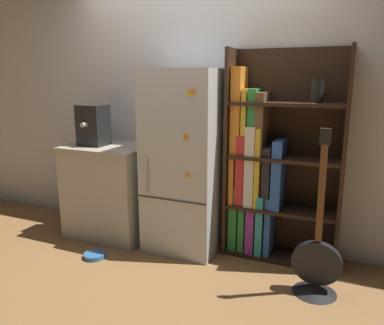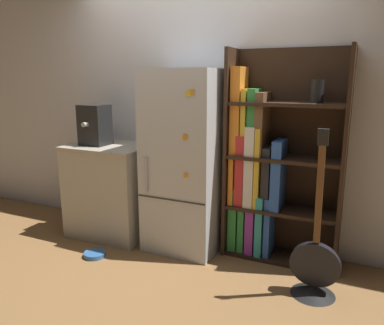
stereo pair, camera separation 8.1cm
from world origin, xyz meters
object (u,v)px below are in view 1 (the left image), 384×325
at_px(espresso_machine, 93,125).
at_px(bookshelf, 268,168).
at_px(refrigerator, 185,162).
at_px(guitar, 316,272).
at_px(pet_bowl, 95,255).

bearing_deg(espresso_machine, bookshelf, 7.47).
height_order(refrigerator, guitar, refrigerator).
distance_m(refrigerator, guitar, 1.44).
relative_size(bookshelf, pet_bowl, 9.26).
xyz_separation_m(bookshelf, guitar, (0.49, -0.51, -0.63)).
height_order(bookshelf, guitar, bookshelf).
bearing_deg(pet_bowl, guitar, 5.77).
xyz_separation_m(espresso_machine, pet_bowl, (0.31, -0.48, -1.10)).
relative_size(refrigerator, guitar, 1.31).
xyz_separation_m(guitar, pet_bowl, (-1.87, -0.19, -0.15)).
distance_m(bookshelf, espresso_machine, 1.73).
xyz_separation_m(refrigerator, bookshelf, (0.73, 0.15, -0.02)).
bearing_deg(bookshelf, espresso_machine, -172.53).
bearing_deg(pet_bowl, refrigerator, 40.52).
height_order(espresso_machine, guitar, espresso_machine).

